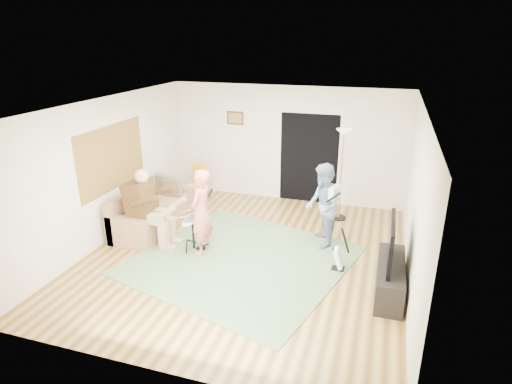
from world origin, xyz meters
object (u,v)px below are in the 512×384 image
sofa (150,214)px  dining_chair (197,189)px  tv_cabinet (390,278)px  drum_kit (193,234)px  guitarist (323,206)px  torchiere_lamp (342,159)px  guitar_spare (339,258)px  singer (201,212)px  television (391,243)px

sofa → dining_chair: size_ratio=2.26×
dining_chair → tv_cabinet: 5.15m
drum_kit → guitarist: bearing=21.3°
drum_kit → torchiere_lamp: bearing=43.1°
guitar_spare → dining_chair: bearing=149.3°
guitarist → dining_chair: 3.47m
singer → guitarist: guitarist is taller
singer → television: (3.24, -0.34, 0.06)m
singer → guitarist: bearing=115.0°
guitarist → guitar_spare: size_ratio=2.04×
sofa → dining_chair: bearing=77.2°
tv_cabinet → guitar_spare: bearing=151.5°
guitarist → television: 1.77m
singer → television: singer is taller
drum_kit → television: television is taller
dining_chair → tv_cabinet: (4.44, -2.60, -0.08)m
sofa → tv_cabinet: bearing=-12.4°
guitarist → television: bearing=26.4°
singer → guitar_spare: singer is taller
drum_kit → television: 3.52m
guitar_spare → torchiere_lamp: 2.48m
guitarist → television: size_ratio=1.50×
torchiere_lamp → dining_chair: bearing=-179.2°
guitar_spare → sofa: bearing=171.3°
dining_chair → sofa: bearing=-86.6°
sofa → television: bearing=-12.6°
drum_kit → tv_cabinet: drum_kit is taller
drum_kit → guitar_spare: size_ratio=0.87×
drum_kit → tv_cabinet: 3.52m
torchiere_lamp → guitar_spare: bearing=-82.6°
torchiere_lamp → tv_cabinet: size_ratio=1.40×
drum_kit → singer: bearing=-18.6°
guitarist → dining_chair: guitarist is taller
drum_kit → guitarist: size_ratio=0.43×
sofa → guitar_spare: 4.01m
torchiere_lamp → dining_chair: (-3.33, -0.05, -1.02)m
guitar_spare → dining_chair: size_ratio=0.85×
guitar_spare → singer: bearing=-177.4°
tv_cabinet → television: 0.60m
guitar_spare → torchiere_lamp: torchiere_lamp is taller
guitarist → television: guitarist is taller
guitar_spare → dining_chair: (-3.61, 2.14, 0.10)m
television → guitar_spare: bearing=150.0°
drum_kit → guitar_spare: guitar_spare is taller
guitar_spare → television: bearing=-30.0°
sofa → guitar_spare: (3.96, -0.61, -0.06)m
tv_cabinet → television: television is taller
sofa → dining_chair: (0.35, 1.54, 0.05)m
drum_kit → dining_chair: bearing=113.3°
singer → television: 3.26m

